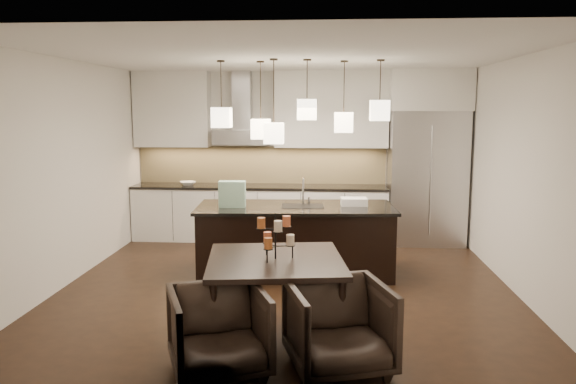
# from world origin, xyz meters

# --- Properties ---
(floor) EXTENTS (5.50, 5.50, 0.02)m
(floor) POSITION_xyz_m (0.00, 0.00, -0.01)
(floor) COLOR black
(floor) RESTS_ON ground
(ceiling) EXTENTS (5.50, 5.50, 0.02)m
(ceiling) POSITION_xyz_m (0.00, 0.00, 2.81)
(ceiling) COLOR white
(ceiling) RESTS_ON wall_back
(wall_back) EXTENTS (5.50, 0.02, 2.80)m
(wall_back) POSITION_xyz_m (0.00, 2.76, 1.40)
(wall_back) COLOR silver
(wall_back) RESTS_ON ground
(wall_front) EXTENTS (5.50, 0.02, 2.80)m
(wall_front) POSITION_xyz_m (0.00, -2.76, 1.40)
(wall_front) COLOR silver
(wall_front) RESTS_ON ground
(wall_left) EXTENTS (0.02, 5.50, 2.80)m
(wall_left) POSITION_xyz_m (-2.76, 0.00, 1.40)
(wall_left) COLOR silver
(wall_left) RESTS_ON ground
(wall_right) EXTENTS (0.02, 5.50, 2.80)m
(wall_right) POSITION_xyz_m (2.76, 0.00, 1.40)
(wall_right) COLOR silver
(wall_right) RESTS_ON ground
(refrigerator) EXTENTS (1.20, 0.72, 2.15)m
(refrigerator) POSITION_xyz_m (2.10, 2.38, 1.07)
(refrigerator) COLOR #B7B7BA
(refrigerator) RESTS_ON floor
(fridge_panel) EXTENTS (1.26, 0.72, 0.65)m
(fridge_panel) POSITION_xyz_m (2.10, 2.38, 2.47)
(fridge_panel) COLOR silver
(fridge_panel) RESTS_ON refrigerator
(lower_cabinets) EXTENTS (4.21, 0.62, 0.88)m
(lower_cabinets) POSITION_xyz_m (-0.62, 2.43, 0.44)
(lower_cabinets) COLOR silver
(lower_cabinets) RESTS_ON floor
(countertop) EXTENTS (4.21, 0.66, 0.04)m
(countertop) POSITION_xyz_m (-0.62, 2.43, 0.90)
(countertop) COLOR black
(countertop) RESTS_ON lower_cabinets
(backsplash) EXTENTS (4.21, 0.02, 0.63)m
(backsplash) POSITION_xyz_m (-0.62, 2.73, 1.24)
(backsplash) COLOR tan
(backsplash) RESTS_ON countertop
(upper_cab_left) EXTENTS (1.25, 0.35, 1.25)m
(upper_cab_left) POSITION_xyz_m (-2.10, 2.57, 2.17)
(upper_cab_left) COLOR silver
(upper_cab_left) RESTS_ON wall_back
(upper_cab_right) EXTENTS (1.85, 0.35, 1.25)m
(upper_cab_right) POSITION_xyz_m (0.55, 2.57, 2.17)
(upper_cab_right) COLOR silver
(upper_cab_right) RESTS_ON wall_back
(hood_canopy) EXTENTS (0.90, 0.52, 0.24)m
(hood_canopy) POSITION_xyz_m (-0.93, 2.48, 1.72)
(hood_canopy) COLOR #B7B7BA
(hood_canopy) RESTS_ON wall_back
(hood_chimney) EXTENTS (0.30, 0.28, 0.96)m
(hood_chimney) POSITION_xyz_m (-0.93, 2.59, 2.32)
(hood_chimney) COLOR #B7B7BA
(hood_chimney) RESTS_ON hood_canopy
(fruit_bowl) EXTENTS (0.34, 0.34, 0.06)m
(fruit_bowl) POSITION_xyz_m (-1.83, 2.38, 0.95)
(fruit_bowl) COLOR silver
(fruit_bowl) RESTS_ON countertop
(island_body) EXTENTS (2.55, 1.15, 0.88)m
(island_body) POSITION_xyz_m (0.08, 0.50, 0.44)
(island_body) COLOR black
(island_body) RESTS_ON floor
(island_top) EXTENTS (2.64, 1.23, 0.04)m
(island_top) POSITION_xyz_m (0.08, 0.50, 0.90)
(island_top) COLOR black
(island_top) RESTS_ON island_body
(faucet) EXTENTS (0.11, 0.25, 0.38)m
(faucet) POSITION_xyz_m (0.17, 0.61, 1.11)
(faucet) COLOR silver
(faucet) RESTS_ON island_top
(tote_bag) EXTENTS (0.35, 0.20, 0.34)m
(tote_bag) POSITION_xyz_m (-0.74, 0.37, 1.09)
(tote_bag) COLOR #195F43
(tote_bag) RESTS_ON island_top
(food_container) EXTENTS (0.35, 0.26, 0.10)m
(food_container) POSITION_xyz_m (0.85, 0.60, 0.97)
(food_container) COLOR silver
(food_container) RESTS_ON island_top
(dining_table) EXTENTS (1.43, 1.43, 0.77)m
(dining_table) POSITION_xyz_m (-0.00, -1.56, 0.38)
(dining_table) COLOR black
(dining_table) RESTS_ON floor
(candelabra) EXTENTS (0.41, 0.41, 0.45)m
(candelabra) POSITION_xyz_m (-0.00, -1.56, 0.99)
(candelabra) COLOR black
(candelabra) RESTS_ON dining_table
(candle_a) EXTENTS (0.09, 0.09, 0.10)m
(candle_a) POSITION_xyz_m (0.14, -1.54, 0.95)
(candle_a) COLOR beige
(candle_a) RESTS_ON candelabra
(candle_b) EXTENTS (0.09, 0.09, 0.10)m
(candle_b) POSITION_xyz_m (-0.09, -1.45, 0.95)
(candle_b) COLOR #CF6039
(candle_b) RESTS_ON candelabra
(candle_c) EXTENTS (0.09, 0.09, 0.10)m
(candle_c) POSITION_xyz_m (-0.06, -1.69, 0.95)
(candle_c) COLOR #9D4F23
(candle_c) RESTS_ON candelabra
(candle_d) EXTENTS (0.09, 0.09, 0.10)m
(candle_d) POSITION_xyz_m (0.10, -1.45, 1.11)
(candle_d) COLOR #CF6039
(candle_d) RESTS_ON candelabra
(candle_e) EXTENTS (0.09, 0.09, 0.10)m
(candle_e) POSITION_xyz_m (-0.14, -1.55, 1.11)
(candle_e) COLOR #9D4F23
(candle_e) RESTS_ON candelabra
(candle_f) EXTENTS (0.09, 0.09, 0.10)m
(candle_f) POSITION_xyz_m (0.04, -1.69, 1.11)
(candle_f) COLOR beige
(candle_f) RESTS_ON candelabra
(armchair_left) EXTENTS (1.01, 1.02, 0.72)m
(armchair_left) POSITION_xyz_m (-0.40, -2.38, 0.36)
(armchair_left) COLOR black
(armchair_left) RESTS_ON floor
(armchair_right) EXTENTS (1.01, 1.03, 0.76)m
(armchair_right) POSITION_xyz_m (0.60, -2.25, 0.38)
(armchair_right) COLOR black
(armchair_right) RESTS_ON floor
(pendant_a) EXTENTS (0.24, 0.24, 0.26)m
(pendant_a) POSITION_xyz_m (-0.89, 0.52, 2.07)
(pendant_a) COLOR #F9EBC4
(pendant_a) RESTS_ON ceiling
(pendant_b) EXTENTS (0.24, 0.24, 0.26)m
(pendant_b) POSITION_xyz_m (-0.39, 0.64, 1.92)
(pendant_b) COLOR #F9EBC4
(pendant_b) RESTS_ON ceiling
(pendant_c) EXTENTS (0.24, 0.24, 0.26)m
(pendant_c) POSITION_xyz_m (0.23, 0.40, 2.18)
(pendant_c) COLOR #F9EBC4
(pendant_c) RESTS_ON ceiling
(pendant_d) EXTENTS (0.24, 0.24, 0.26)m
(pendant_d) POSITION_xyz_m (0.70, 0.65, 2.01)
(pendant_d) COLOR #F9EBC4
(pendant_d) RESTS_ON ceiling
(pendant_e) EXTENTS (0.24, 0.24, 0.26)m
(pendant_e) POSITION_xyz_m (1.15, 0.51, 2.16)
(pendant_e) COLOR #F9EBC4
(pendant_e) RESTS_ON ceiling
(pendant_f) EXTENTS (0.24, 0.24, 0.26)m
(pendant_f) POSITION_xyz_m (-0.18, 0.31, 1.88)
(pendant_f) COLOR #F9EBC4
(pendant_f) RESTS_ON ceiling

